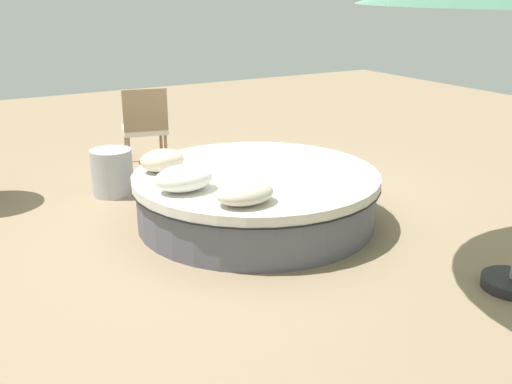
{
  "coord_description": "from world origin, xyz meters",
  "views": [
    {
      "loc": [
        2.61,
        4.51,
        2.09
      ],
      "look_at": [
        0.0,
        0.0,
        0.29
      ],
      "focal_mm": 41.49,
      "sensor_mm": 36.0,
      "label": 1
    }
  ],
  "objects": [
    {
      "name": "ground_plane",
      "position": [
        0.0,
        0.0,
        0.0
      ],
      "size": [
        16.0,
        16.0,
        0.0
      ],
      "primitive_type": "plane",
      "color": "#9E8466"
    },
    {
      "name": "round_bed",
      "position": [
        0.0,
        0.0,
        0.25
      ],
      "size": [
        2.29,
        2.29,
        0.48
      ],
      "color": "#595966",
      "rests_on": "ground_plane"
    },
    {
      "name": "throw_pillow_0",
      "position": [
        0.73,
        -0.47,
        0.58
      ],
      "size": [
        0.41,
        0.31,
        0.21
      ],
      "primitive_type": "ellipsoid",
      "color": "beige",
      "rests_on": "round_bed"
    },
    {
      "name": "throw_pillow_1",
      "position": [
        0.78,
        0.15,
        0.59
      ],
      "size": [
        0.5,
        0.37,
        0.22
      ],
      "primitive_type": "ellipsoid",
      "color": "white",
      "rests_on": "round_bed"
    },
    {
      "name": "throw_pillow_2",
      "position": [
        0.49,
        0.67,
        0.57
      ],
      "size": [
        0.48,
        0.37,
        0.17
      ],
      "primitive_type": "ellipsoid",
      "color": "beige",
      "rests_on": "round_bed"
    },
    {
      "name": "patio_chair",
      "position": [
        0.27,
        -2.21,
        0.56
      ],
      "size": [
        0.62,
        0.61,
        0.98
      ],
      "rotation": [
        0.0,
        0.0,
        2.91
      ],
      "color": "#997A56",
      "rests_on": "ground_plane"
    },
    {
      "name": "side_table",
      "position": [
        0.93,
        -1.43,
        0.24
      ],
      "size": [
        0.44,
        0.44,
        0.49
      ],
      "primitive_type": "cylinder",
      "color": "#B7B7BC",
      "rests_on": "ground_plane"
    }
  ]
}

